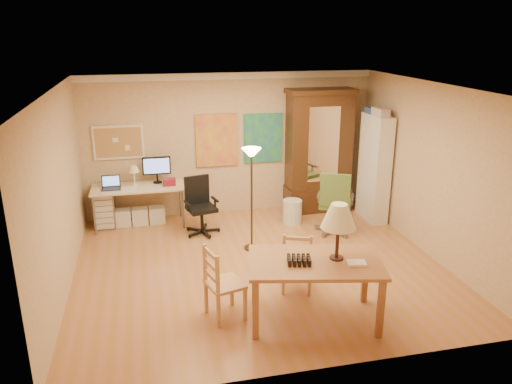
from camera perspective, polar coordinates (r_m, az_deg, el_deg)
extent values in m
plane|color=#AE743D|center=(7.73, 0.38, -8.46)|extent=(5.50, 5.50, 0.00)
cube|color=white|center=(9.35, -3.10, 13.12)|extent=(5.50, 0.08, 0.12)
cube|color=tan|center=(9.41, -15.44, 5.49)|extent=(0.90, 0.04, 0.62)
cube|color=yellow|center=(9.50, -4.48, 5.91)|extent=(0.80, 0.04, 1.00)
cube|color=#266898|center=(9.67, 0.83, 6.18)|extent=(0.75, 0.04, 0.95)
cube|color=brown|center=(6.13, 6.77, -7.97)|extent=(1.77, 1.27, 0.04)
cube|color=brown|center=(5.92, -0.05, -13.29)|extent=(0.09, 0.09, 0.76)
cube|color=brown|center=(6.11, 14.06, -12.81)|extent=(0.09, 0.09, 0.76)
cube|color=brown|center=(6.63, -0.14, -9.61)|extent=(0.09, 0.09, 0.76)
cube|color=brown|center=(6.80, 12.36, -9.31)|extent=(0.09, 0.09, 0.76)
cylinder|color=black|center=(6.21, 9.18, -7.42)|extent=(0.17, 0.17, 0.02)
cylinder|color=black|center=(6.12, 9.28, -5.71)|extent=(0.04, 0.04, 0.43)
cone|color=beige|center=(5.99, 9.44, -2.72)|extent=(0.43, 0.43, 0.30)
cube|color=white|center=(6.10, 11.43, -7.97)|extent=(0.24, 0.20, 0.03)
cube|color=black|center=(6.02, 4.95, -7.77)|extent=(0.34, 0.29, 0.09)
cube|color=#BA7A55|center=(6.93, 4.75, -7.96)|extent=(0.52, 0.51, 0.04)
cube|color=#BA7A55|center=(7.18, 6.19, -9.00)|extent=(0.05, 0.05, 0.40)
cube|color=#BA7A55|center=(7.19, 3.33, -8.88)|extent=(0.05, 0.05, 0.40)
cube|color=#BA7A55|center=(6.88, 6.14, -10.28)|extent=(0.05, 0.05, 0.40)
cube|color=#BA7A55|center=(6.89, 3.15, -10.15)|extent=(0.05, 0.05, 0.40)
cube|color=#BA7A55|center=(6.68, 6.28, -6.86)|extent=(0.05, 0.05, 0.47)
cube|color=#BA7A55|center=(6.69, 3.21, -6.74)|extent=(0.05, 0.05, 0.47)
cube|color=#BA7A55|center=(6.66, 4.75, -6.44)|extent=(0.34, 0.15, 0.05)
cube|color=#BA7A55|center=(6.31, -3.56, -10.44)|extent=(0.53, 0.54, 0.04)
cube|color=#BA7A55|center=(6.34, -1.25, -12.69)|extent=(0.05, 0.05, 0.43)
cube|color=#BA7A55|center=(6.64, -2.79, -11.18)|extent=(0.05, 0.05, 0.43)
cube|color=#BA7A55|center=(6.21, -4.31, -13.47)|extent=(0.05, 0.05, 0.43)
cube|color=#BA7A55|center=(6.51, -5.72, -11.88)|extent=(0.05, 0.05, 0.43)
cube|color=#BA7A55|center=(5.97, -4.42, -9.49)|extent=(0.05, 0.05, 0.50)
cube|color=#BA7A55|center=(6.28, -5.86, -8.04)|extent=(0.05, 0.05, 0.50)
cube|color=#BA7A55|center=(6.10, -5.17, -8.32)|extent=(0.13, 0.38, 0.05)
cylinder|color=#382B16|center=(8.30, -0.49, -6.38)|extent=(0.25, 0.25, 0.03)
cylinder|color=#382B16|center=(8.00, -0.51, -1.13)|extent=(0.03, 0.03, 1.60)
cone|color=#FFE0A5|center=(7.77, -0.52, 4.57)|extent=(0.31, 0.31, 0.13)
cube|color=beige|center=(9.26, -13.35, 0.53)|extent=(1.64, 0.72, 0.03)
cylinder|color=slate|center=(9.14, -18.00, -2.62)|extent=(0.04, 0.04, 0.72)
cylinder|color=slate|center=(9.10, -8.34, -1.96)|extent=(0.04, 0.04, 0.72)
cylinder|color=slate|center=(9.71, -17.72, -1.35)|extent=(0.04, 0.04, 0.72)
cylinder|color=slate|center=(9.68, -8.65, -0.72)|extent=(0.04, 0.04, 0.72)
cube|color=black|center=(9.22, -16.22, 0.37)|extent=(0.33, 0.23, 0.02)
cube|color=black|center=(9.35, -16.23, 1.31)|extent=(0.33, 0.06, 0.21)
cube|color=black|center=(9.31, -11.30, 2.98)|extent=(0.51, 0.04, 0.33)
cone|color=beige|center=(9.27, -13.81, 2.60)|extent=(0.21, 0.21, 0.12)
cube|color=white|center=(9.11, -14.32, 0.28)|extent=(0.26, 0.33, 0.01)
cube|color=maroon|center=(9.19, -9.88, 1.13)|extent=(0.23, 0.16, 0.12)
cube|color=white|center=(9.51, -14.95, -2.83)|extent=(0.29, 0.25, 0.31)
cube|color=white|center=(9.49, -13.10, -2.71)|extent=(0.29, 0.25, 0.31)
cube|color=silver|center=(9.49, -11.24, -2.58)|extent=(0.29, 0.25, 0.31)
cylinder|color=black|center=(8.85, -6.19, -3.27)|extent=(0.06, 0.06, 0.39)
cube|color=black|center=(8.77, -6.24, -1.91)|extent=(0.56, 0.54, 0.07)
cube|color=black|center=(8.87, -6.77, 0.30)|extent=(0.45, 0.15, 0.51)
cube|color=black|center=(8.65, -7.85, -1.31)|extent=(0.10, 0.29, 0.03)
cube|color=black|center=(8.80, -4.72, -0.83)|extent=(0.10, 0.29, 0.03)
cylinder|color=slate|center=(8.96, 8.95, -2.90)|extent=(0.07, 0.07, 0.44)
cube|color=#40652D|center=(8.87, 9.03, -1.37)|extent=(0.70, 0.69, 0.08)
cube|color=#40652D|center=(8.53, 9.03, 0.19)|extent=(0.48, 0.27, 0.57)
cube|color=slate|center=(8.81, 10.94, -0.55)|extent=(0.18, 0.32, 0.03)
cube|color=slate|center=(8.84, 7.23, -0.30)|extent=(0.18, 0.32, 0.03)
cube|color=slate|center=(9.48, -16.92, -1.69)|extent=(0.37, 0.42, 0.74)
cube|color=silver|center=(9.27, -17.00, -2.15)|extent=(0.32, 0.02, 0.63)
cube|color=#33190E|center=(9.82, 7.14, 4.47)|extent=(1.21, 0.55, 2.31)
cube|color=#33190E|center=(10.07, 6.94, -0.59)|extent=(1.26, 0.60, 0.46)
cube|color=white|center=(9.51, 7.76, 5.36)|extent=(0.61, 0.01, 1.43)
cube|color=#33190E|center=(9.61, 7.42, 11.38)|extent=(1.30, 0.62, 0.09)
cube|color=white|center=(9.53, 13.38, 2.66)|extent=(0.30, 0.79, 1.98)
cube|color=#993333|center=(9.54, 13.33, -0.57)|extent=(0.18, 0.40, 0.24)
cube|color=#334C99|center=(9.54, 12.94, 6.76)|extent=(0.18, 0.28, 0.20)
cylinder|color=silver|center=(9.30, 4.16, -2.24)|extent=(0.36, 0.36, 0.45)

